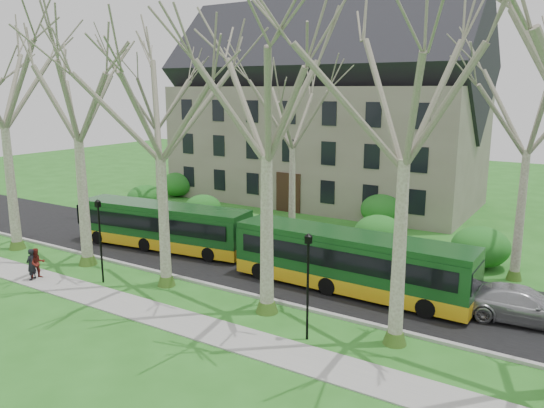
{
  "coord_description": "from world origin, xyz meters",
  "views": [
    {
      "loc": [
        15.23,
        -18.35,
        9.84
      ],
      "look_at": [
        1.83,
        3.0,
        4.33
      ],
      "focal_mm": 35.0,
      "sensor_mm": 36.0,
      "label": 1
    }
  ],
  "objects": [
    {
      "name": "pedestrian_a",
      "position": [
        -9.34,
        -2.8,
        0.89
      ],
      "size": [
        0.58,
        0.71,
        1.66
      ],
      "primitive_type": "imported",
      "rotation": [
        0.0,
        0.0,
        -1.21
      ],
      "color": "black",
      "rests_on": "sidewalk"
    },
    {
      "name": "ground",
      "position": [
        0.0,
        0.0,
        0.0
      ],
      "size": [
        120.0,
        120.0,
        0.0
      ],
      "primitive_type": "plane",
      "color": "#25651C",
      "rests_on": "ground"
    },
    {
      "name": "sidewalk",
      "position": [
        0.0,
        -2.5,
        0.03
      ],
      "size": [
        70.0,
        2.0,
        0.06
      ],
      "primitive_type": "cube",
      "color": "gray",
      "rests_on": "ground"
    },
    {
      "name": "road",
      "position": [
        0.0,
        5.5,
        0.03
      ],
      "size": [
        80.0,
        8.0,
        0.06
      ],
      "primitive_type": "cube",
      "color": "black",
      "rests_on": "ground"
    },
    {
      "name": "bus_follow",
      "position": [
        5.3,
        4.63,
        1.56
      ],
      "size": [
        12.03,
        2.73,
        3.0
      ],
      "primitive_type": null,
      "rotation": [
        0.0,
        0.0,
        -0.02
      ],
      "color": "#124218",
      "rests_on": "road"
    },
    {
      "name": "building",
      "position": [
        -6.0,
        24.0,
        8.07
      ],
      "size": [
        26.5,
        12.2,
        16.0
      ],
      "color": "slate",
      "rests_on": "ground"
    },
    {
      "name": "sedan",
      "position": [
        13.04,
        5.26,
        0.81
      ],
      "size": [
        5.36,
        2.71,
        1.49
      ],
      "primitive_type": "imported",
      "rotation": [
        0.0,
        0.0,
        1.7
      ],
      "color": "#A0A1A5",
      "rests_on": "road"
    },
    {
      "name": "curb",
      "position": [
        0.0,
        1.5,
        0.07
      ],
      "size": [
        80.0,
        0.25,
        0.14
      ],
      "primitive_type": "cube",
      "color": "#A5A39E",
      "rests_on": "ground"
    },
    {
      "name": "tree_row_verge",
      "position": [
        0.0,
        0.3,
        7.0
      ],
      "size": [
        49.0,
        7.0,
        14.0
      ],
      "color": "gray",
      "rests_on": "ground"
    },
    {
      "name": "lamp_row",
      "position": [
        -0.0,
        -1.0,
        2.57
      ],
      "size": [
        36.22,
        0.22,
        4.3
      ],
      "color": "black",
      "rests_on": "ground"
    },
    {
      "name": "hedges",
      "position": [
        -4.67,
        14.0,
        1.0
      ],
      "size": [
        30.6,
        8.6,
        2.0
      ],
      "color": "#1A5B1B",
      "rests_on": "ground"
    },
    {
      "name": "tree_row_far",
      "position": [
        -1.33,
        11.0,
        6.0
      ],
      "size": [
        33.0,
        7.0,
        12.0
      ],
      "color": "gray",
      "rests_on": "ground"
    },
    {
      "name": "pedestrian_b",
      "position": [
        -9.26,
        -2.49,
        0.87
      ],
      "size": [
        0.84,
        0.95,
        1.63
      ],
      "primitive_type": "imported",
      "rotation": [
        0.0,
        0.0,
        1.25
      ],
      "color": "#5F1A15",
      "rests_on": "sidewalk"
    },
    {
      "name": "bus_lead",
      "position": [
        -7.47,
        5.05,
        1.49
      ],
      "size": [
        11.64,
        3.68,
        2.86
      ],
      "primitive_type": null,
      "rotation": [
        0.0,
        0.0,
        0.12
      ],
      "color": "#124218",
      "rests_on": "road"
    }
  ]
}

